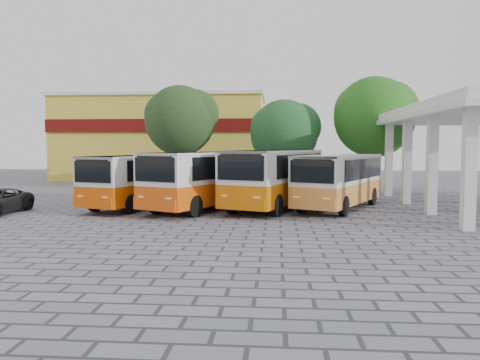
# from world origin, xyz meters

# --- Properties ---
(ground) EXTENTS (90.00, 90.00, 0.00)m
(ground) POSITION_xyz_m (0.00, 0.00, 0.00)
(ground) COLOR slate
(ground) RESTS_ON ground
(terminal_shelter) EXTENTS (6.80, 15.80, 5.40)m
(terminal_shelter) POSITION_xyz_m (10.50, 4.00, 4.91)
(terminal_shelter) COLOR silver
(terminal_shelter) RESTS_ON ground
(shophouse_block) EXTENTS (20.40, 10.40, 8.30)m
(shophouse_block) POSITION_xyz_m (-11.00, 25.99, 4.16)
(shophouse_block) COLOR gold
(shophouse_block) RESTS_ON ground
(bus_far_left) EXTENTS (4.68, 8.23, 2.79)m
(bus_far_left) POSITION_xyz_m (-6.82, 3.48, 1.61)
(bus_far_left) COLOR #DD4C00
(bus_far_left) RESTS_ON ground
(bus_centre_left) EXTENTS (5.71, 8.86, 2.98)m
(bus_centre_left) POSITION_xyz_m (-3.22, 2.88, 1.72)
(bus_centre_left) COLOR #D94D06
(bus_centre_left) RESTS_ON ground
(bus_centre_right) EXTENTS (5.49, 9.12, 3.07)m
(bus_centre_right) POSITION_xyz_m (0.38, 3.53, 1.78)
(bus_centre_right) COLOR #CE5F00
(bus_centre_right) RESTS_ON ground
(bus_far_right) EXTENTS (5.56, 8.42, 2.82)m
(bus_far_right) POSITION_xyz_m (3.75, 3.63, 1.63)
(bus_far_right) COLOR orange
(bus_far_right) RESTS_ON ground
(tree_left) EXTENTS (5.54, 5.28, 7.88)m
(tree_left) POSITION_xyz_m (-6.78, 13.90, 5.41)
(tree_left) COLOR black
(tree_left) RESTS_ON ground
(tree_middle) EXTENTS (5.27, 5.02, 6.75)m
(tree_middle) POSITION_xyz_m (1.04, 13.83, 4.41)
(tree_middle) COLOR #472C13
(tree_middle) RESTS_ON ground
(tree_right) EXTENTS (6.14, 5.84, 8.34)m
(tree_right) POSITION_xyz_m (7.57, 13.77, 5.60)
(tree_right) COLOR black
(tree_right) RESTS_ON ground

